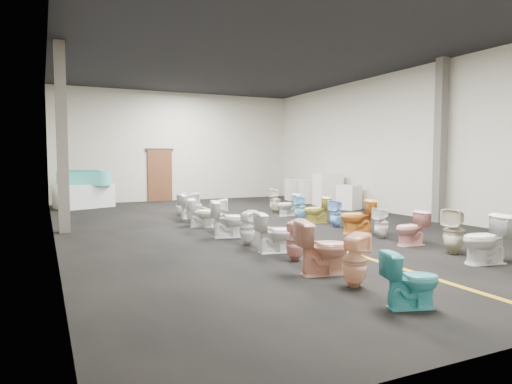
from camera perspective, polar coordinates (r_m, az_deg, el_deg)
floor at (r=12.07m, az=0.65°, el=-4.20°), size 16.00×16.00×0.00m
ceiling at (r=12.24m, az=0.67°, el=17.11°), size 16.00×16.00×0.00m
wall_back at (r=19.46m, az=-9.71°, el=5.62°), size 10.00×0.00×10.00m
wall_left at (r=10.76m, az=-24.24°, el=6.40°), size 0.00×16.00×16.00m
wall_right at (r=14.82m, az=18.43°, el=5.88°), size 0.00×16.00×16.00m
aisle_stripe at (r=12.07m, az=0.65°, el=-4.19°), size 0.12×15.60×0.01m
back_door at (r=19.21m, az=-11.92°, el=2.02°), size 1.00×0.10×2.10m
door_frame at (r=19.21m, az=-11.98°, el=5.22°), size 1.15×0.08×0.10m
column_left at (r=11.76m, az=-23.10°, el=6.22°), size 0.25×0.25×4.50m
column_right at (r=13.59m, az=22.04°, el=5.95°), size 0.25×0.25×4.50m
display_table at (r=17.36m, az=-20.66°, el=-0.48°), size 2.11×1.64×0.84m
bathtub at (r=17.32m, az=-20.71°, el=1.66°), size 1.81×1.00×0.55m
appliance_crate_a at (r=16.10m, az=11.53°, el=-0.64°), size 0.85×0.85×0.84m
appliance_crate_b at (r=17.15m, az=8.95°, el=0.28°), size 1.01×1.01×1.19m
appliance_crate_c at (r=18.14m, az=6.86°, el=0.08°), size 1.02×1.02×0.92m
appliance_crate_d at (r=19.27m, az=4.78°, el=0.31°), size 0.74×0.74×0.89m
toilet_left_0 at (r=5.80m, az=18.81°, el=-10.35°), size 0.75×0.56×0.68m
toilet_left_1 at (r=6.49m, az=12.24°, el=-8.35°), size 0.44×0.43×0.75m
toilet_left_2 at (r=7.09m, az=8.38°, el=-6.91°), size 0.88×0.59×0.83m
toilet_left_3 at (r=7.97m, az=4.92°, el=-5.98°), size 0.40×0.39×0.73m
toilet_left_4 at (r=8.63m, az=2.43°, el=-5.07°), size 0.80×0.52×0.76m
toilet_left_5 at (r=9.36m, az=-1.06°, el=-4.49°), size 0.42×0.42×0.71m
toilet_left_6 at (r=10.25m, az=-3.37°, el=-3.39°), size 0.90×0.64×0.83m
toilet_left_7 at (r=11.05m, az=-4.56°, el=-2.90°), size 0.46×0.45×0.81m
toilet_left_8 at (r=11.83m, az=-6.73°, el=-2.60°), size 0.83×0.68×0.74m
toilet_left_9 at (r=12.68m, az=-7.94°, el=-1.91°), size 0.46×0.46×0.84m
toilet_left_10 at (r=13.57m, az=-8.18°, el=-1.77°), size 0.75×0.49×0.72m
toilet_left_11 at (r=14.46m, az=-9.38°, el=-1.45°), size 0.33×0.33×0.70m
toilet_right_1 at (r=8.61m, az=26.83°, el=-5.31°), size 0.89×0.61×0.84m
toilet_right_2 at (r=9.23m, az=23.49°, el=-4.52°), size 0.50×0.50×0.85m
toilet_right_3 at (r=9.83m, az=18.83°, el=-4.32°), size 0.71×0.42×0.70m
toilet_right_4 at (r=10.50m, az=15.40°, el=-3.76°), size 0.32×0.31×0.68m
toilet_right_5 at (r=11.00m, az=12.56°, el=-3.01°), size 0.90×0.71×0.81m
toilet_right_6 at (r=11.90m, az=9.96°, el=-2.67°), size 0.42×0.41×0.71m
toilet_right_7 at (r=12.56m, az=7.59°, el=-2.24°), size 0.78×0.55×0.72m
toilet_right_8 at (r=13.22m, az=5.58°, el=-1.91°), size 0.39×0.38×0.72m
toilet_right_9 at (r=14.03m, az=4.05°, el=-1.62°), size 0.71×0.47×0.68m
toilet_right_10 at (r=14.87m, az=2.41°, el=-1.05°), size 0.48×0.48×0.80m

